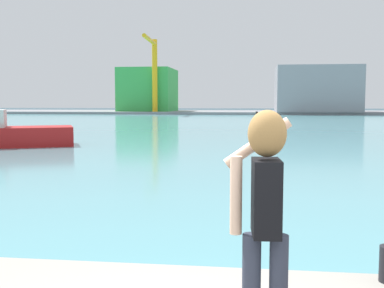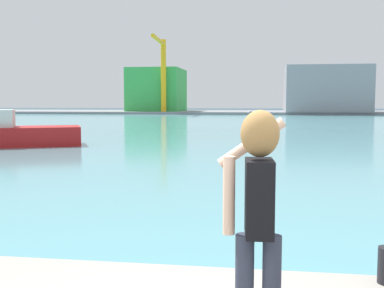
{
  "view_description": "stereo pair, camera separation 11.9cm",
  "coord_description": "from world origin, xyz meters",
  "views": [
    {
      "loc": [
        0.32,
        -2.96,
        2.46
      ],
      "look_at": [
        -0.44,
        3.05,
        1.9
      ],
      "focal_mm": 43.89,
      "sensor_mm": 36.0,
      "label": 1
    },
    {
      "loc": [
        0.44,
        -2.95,
        2.46
      ],
      "look_at": [
        -0.44,
        3.05,
        1.9
      ],
      "focal_mm": 43.89,
      "sensor_mm": 36.0,
      "label": 2
    }
  ],
  "objects": [
    {
      "name": "ground_plane",
      "position": [
        0.0,
        50.0,
        0.0
      ],
      "size": [
        220.0,
        220.0,
        0.0
      ],
      "primitive_type": "plane",
      "color": "#334751"
    },
    {
      "name": "harbor_water",
      "position": [
        0.0,
        52.0,
        0.01
      ],
      "size": [
        140.0,
        100.0,
        0.02
      ],
      "primitive_type": "cube",
      "color": "#599EA8",
      "rests_on": "ground_plane"
    },
    {
      "name": "far_shore_dock",
      "position": [
        0.0,
        92.0,
        0.23
      ],
      "size": [
        140.0,
        20.0,
        0.47
      ],
      "primitive_type": "cube",
      "color": "gray",
      "rests_on": "ground_plane"
    },
    {
      "name": "person_photographer",
      "position": [
        0.43,
        0.46,
        1.72
      ],
      "size": [
        0.53,
        0.55,
        1.74
      ],
      "rotation": [
        0.0,
        0.0,
        1.64
      ],
      "color": "#2D3342",
      "rests_on": "quay_promenade"
    },
    {
      "name": "boat_moored",
      "position": [
        -13.34,
        20.56,
        0.73
      ],
      "size": [
        8.08,
        5.51,
        1.99
      ],
      "rotation": [
        0.0,
        0.0,
        0.43
      ],
      "color": "#B21919",
      "rests_on": "harbor_water"
    },
    {
      "name": "warehouse_left",
      "position": [
        -20.75,
        91.9,
        4.75
      ],
      "size": [
        10.36,
        12.71,
        8.57
      ],
      "primitive_type": "cube",
      "color": "green",
      "rests_on": "far_shore_dock"
    },
    {
      "name": "warehouse_right",
      "position": [
        12.33,
        87.51,
        4.67
      ],
      "size": [
        15.03,
        11.52,
        8.41
      ],
      "primitive_type": "cube",
      "color": "gray",
      "rests_on": "far_shore_dock"
    },
    {
      "name": "port_crane",
      "position": [
        -17.8,
        82.98,
        8.97
      ],
      "size": [
        1.48,
        11.93,
        13.52
      ],
      "color": "yellow",
      "rests_on": "far_shore_dock"
    }
  ]
}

